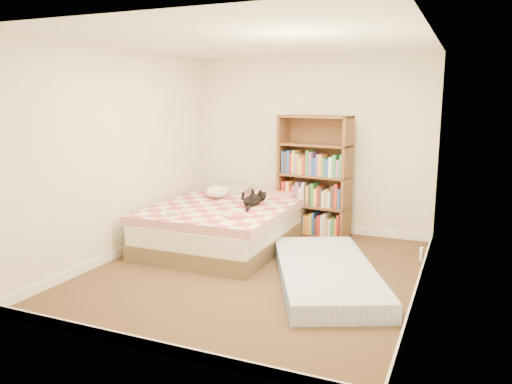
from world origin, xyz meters
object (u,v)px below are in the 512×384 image
at_px(bed, 227,223).
at_px(white_dog, 217,192).
at_px(bookshelf, 314,193).
at_px(black_cat, 254,200).
at_px(floor_mattress, 326,273).

distance_m(bed, white_dog, 0.54).
height_order(bed, bookshelf, bookshelf).
bearing_deg(black_cat, bookshelf, 63.97).
relative_size(bed, bookshelf, 1.36).
height_order(bed, black_cat, black_cat).
xyz_separation_m(bookshelf, black_cat, (-0.56, -0.84, 0.02)).
height_order(bed, white_dog, white_dog).
height_order(bookshelf, black_cat, bookshelf).
distance_m(floor_mattress, black_cat, 1.63).
xyz_separation_m(bookshelf, white_dog, (-1.21, -0.62, 0.03)).
bearing_deg(white_dog, floor_mattress, -14.32).
height_order(black_cat, white_dog, white_dog).
bearing_deg(bed, white_dog, 135.51).
bearing_deg(bed, black_cat, 9.50).
height_order(floor_mattress, black_cat, black_cat).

